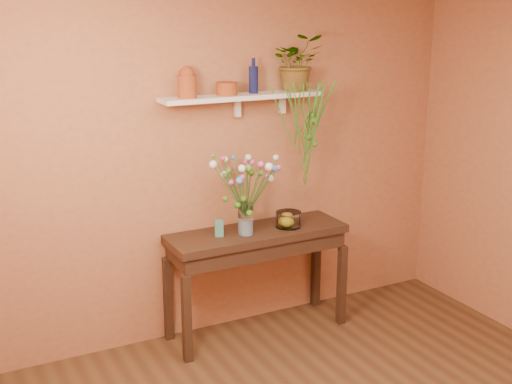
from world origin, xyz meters
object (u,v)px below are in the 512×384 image
(spider_plant, at_px, (297,62))
(bouquet, at_px, (246,177))
(sideboard, at_px, (257,245))
(blue_bottle, at_px, (253,79))
(glass_vase, at_px, (246,221))
(terracotta_jug, at_px, (187,83))
(glass_bowl, at_px, (288,220))

(spider_plant, bearing_deg, bouquet, -158.56)
(sideboard, bearing_deg, spider_plant, 18.72)
(blue_bottle, relative_size, glass_vase, 1.07)
(spider_plant, bearing_deg, glass_vase, -160.23)
(terracotta_jug, height_order, blue_bottle, blue_bottle)
(terracotta_jug, xyz_separation_m, spider_plant, (0.95, 0.05, 0.11))
(sideboard, relative_size, terracotta_jug, 6.25)
(spider_plant, relative_size, glass_bowl, 2.14)
(sideboard, xyz_separation_m, glass_vase, (-0.13, -0.05, 0.23))
(terracotta_jug, bearing_deg, glass_bowl, -10.12)
(glass_bowl, bearing_deg, blue_bottle, 141.17)
(sideboard, height_order, glass_vase, glass_vase)
(glass_vase, height_order, bouquet, bouquet)
(sideboard, bearing_deg, glass_vase, -156.78)
(spider_plant, height_order, glass_vase, spider_plant)
(sideboard, height_order, glass_bowl, glass_bowl)
(bouquet, bearing_deg, glass_bowl, 4.93)
(terracotta_jug, bearing_deg, bouquet, -24.33)
(spider_plant, height_order, glass_bowl, spider_plant)
(spider_plant, height_order, bouquet, spider_plant)
(terracotta_jug, height_order, glass_bowl, terracotta_jug)
(sideboard, xyz_separation_m, terracotta_jug, (-0.52, 0.10, 1.30))
(blue_bottle, distance_m, glass_bowl, 1.15)
(glass_vase, height_order, glass_bowl, glass_vase)
(spider_plant, bearing_deg, sideboard, -161.28)
(glass_vase, bearing_deg, spider_plant, 19.77)
(terracotta_jug, bearing_deg, sideboard, -10.56)
(glass_vase, relative_size, glass_bowl, 1.21)
(blue_bottle, distance_m, glass_vase, 1.09)
(sideboard, relative_size, bouquet, 2.35)
(blue_bottle, bearing_deg, terracotta_jug, -175.93)
(sideboard, height_order, bouquet, bouquet)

